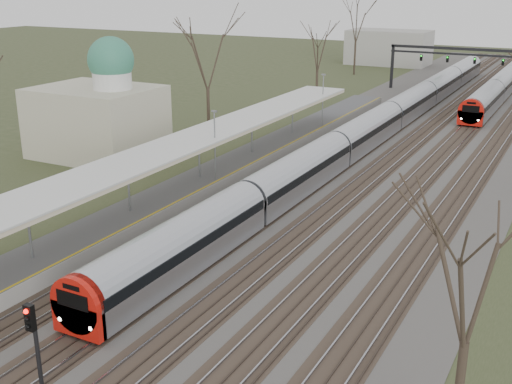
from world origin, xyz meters
TOP-DOWN VIEW (x-y plane):
  - track_bed at (0.26, 55.00)m, footprint 24.00×160.00m
  - platform at (-9.05, 37.50)m, footprint 3.50×69.00m
  - canopy at (-9.05, 32.99)m, footprint 4.10×50.00m
  - dome_building at (-21.71, 38.00)m, footprint 10.00×8.00m
  - signal_gantry at (0.29, 84.99)m, footprint 21.00×0.59m
  - tree_west_far at (-17.00, 48.00)m, footprint 5.50×5.50m
  - tree_east_near at (13.00, 15.00)m, footprint 4.50×4.50m
  - train_near at (-2.50, 58.97)m, footprint 2.62×90.21m
  - signal_post at (-0.75, 10.38)m, footprint 0.35×0.45m

SIDE VIEW (x-z plane):
  - track_bed at x=0.26m, z-range -0.05..0.17m
  - platform at x=-9.05m, z-range 0.00..1.00m
  - train_near at x=-2.50m, z-range -0.05..3.00m
  - signal_post at x=-0.75m, z-range 0.67..4.77m
  - dome_building at x=-21.71m, z-range -1.43..8.87m
  - canopy at x=-9.05m, z-range 2.37..5.48m
  - signal_gantry at x=0.29m, z-range 1.87..7.95m
  - tree_east_near at x=13.00m, z-range 1.92..11.19m
  - tree_west_far at x=-17.00m, z-range 2.35..13.68m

